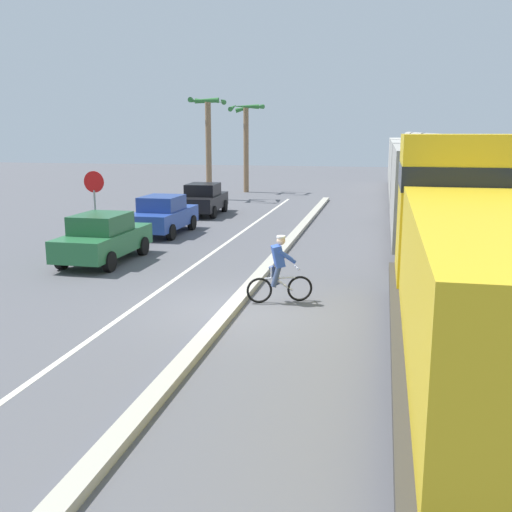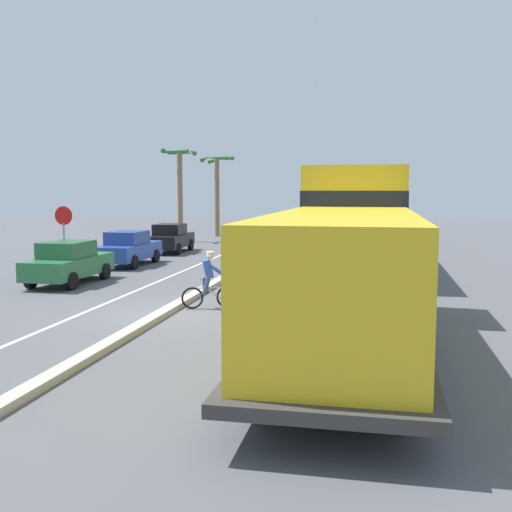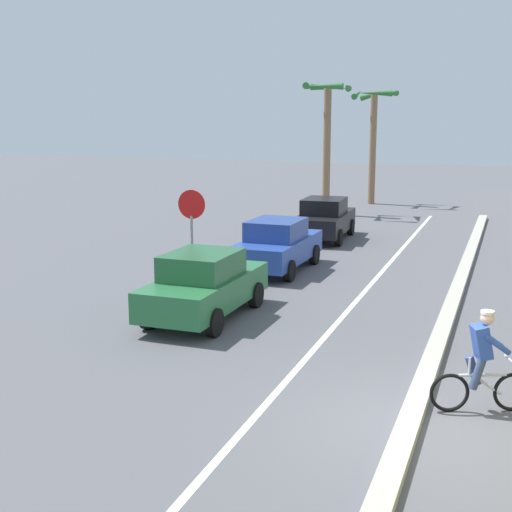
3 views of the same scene
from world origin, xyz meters
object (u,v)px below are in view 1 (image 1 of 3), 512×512
object	(u,v)px
locomotive	(480,270)
parked_car_blue	(163,215)
hopper_car_middle	(416,171)
palm_tree_far	(208,127)
hopper_car_trailing	(409,161)
palm_tree_near	(246,129)
parked_car_green	(103,238)
hopper_car_lead	(432,190)
stop_sign	(95,195)
cyclist	(279,271)
parked_car_black	(204,199)

from	to	relation	value
locomotive	parked_car_blue	distance (m)	16.42
hopper_car_middle	palm_tree_far	xyz separation A→B (m)	(-12.60, 1.56, 2.42)
hopper_car_trailing	palm_tree_near	xyz separation A→B (m)	(-11.27, -5.19, 2.30)
locomotive	hopper_car_trailing	size ratio (longest dim) A/B	1.10
hopper_car_trailing	parked_car_green	distance (m)	30.58
hopper_car_lead	palm_tree_far	size ratio (longest dim) A/B	1.69
hopper_car_middle	parked_car_blue	xyz separation A→B (m)	(-10.77, -11.40, -1.26)
hopper_car_lead	parked_car_green	bearing A→B (deg)	-153.38
locomotive	stop_sign	distance (m)	14.52
stop_sign	palm_tree_near	distance (m)	21.89
parked_car_blue	cyclist	xyz separation A→B (m)	(6.51, -9.08, 0.00)
palm_tree_near	stop_sign	bearing A→B (deg)	-91.48
hopper_car_middle	hopper_car_trailing	bearing A→B (deg)	90.00
hopper_car_lead	hopper_car_trailing	size ratio (longest dim) A/B	1.00
locomotive	hopper_car_middle	size ratio (longest dim) A/B	1.10
hopper_car_lead	hopper_car_trailing	bearing A→B (deg)	90.00
hopper_car_middle	parked_car_black	world-z (taller)	hopper_car_middle
hopper_car_lead	parked_car_blue	bearing A→B (deg)	178.96
cyclist	palm_tree_far	distance (m)	23.85
hopper_car_lead	palm_tree_far	distance (m)	18.37
palm_tree_near	hopper_car_middle	bearing A→B (deg)	-29.61
palm_tree_far	stop_sign	bearing A→B (deg)	-87.43
parked_car_green	parked_car_blue	size ratio (longest dim) A/B	1.00
locomotive	cyclist	distance (m)	5.47
locomotive	parked_car_black	distance (m)	21.33
parked_car_green	stop_sign	xyz separation A→B (m)	(-1.08, 1.65, 1.21)
hopper_car_trailing	cyclist	world-z (taller)	hopper_car_trailing
parked_car_black	cyclist	distance (m)	16.45
parked_car_black	palm_tree_near	xyz separation A→B (m)	(-0.44, 11.81, 3.56)
hopper_car_lead	parked_car_green	distance (m)	12.10
hopper_car_trailing	cyclist	bearing A→B (deg)	-97.58
parked_car_blue	stop_sign	size ratio (longest dim) A/B	1.47
parked_car_black	parked_car_blue	bearing A→B (deg)	-89.46
parked_car_green	stop_sign	distance (m)	2.31
hopper_car_trailing	parked_car_blue	size ratio (longest dim) A/B	2.51
locomotive	cyclist	bearing A→B (deg)	142.55
parked_car_black	stop_sign	distance (m)	10.07
palm_tree_near	palm_tree_far	size ratio (longest dim) A/B	1.00
parked_car_green	hopper_car_lead	bearing A→B (deg)	26.62
parked_car_blue	hopper_car_trailing	bearing A→B (deg)	64.90
parked_car_green	parked_car_blue	bearing A→B (deg)	90.14
palm_tree_near	palm_tree_far	world-z (taller)	palm_tree_far
hopper_car_trailing	hopper_car_middle	bearing A→B (deg)	-90.00
cyclist	parked_car_blue	bearing A→B (deg)	125.61
hopper_car_trailing	parked_car_green	size ratio (longest dim) A/B	2.51
locomotive	stop_sign	bearing A→B (deg)	144.61
stop_sign	locomotive	bearing A→B (deg)	-35.39
hopper_car_middle	parked_car_green	distance (m)	20.15
hopper_car_trailing	cyclist	xyz separation A→B (m)	(-4.27, -32.09, -1.26)
parked_car_black	hopper_car_lead	bearing A→B (deg)	-29.78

